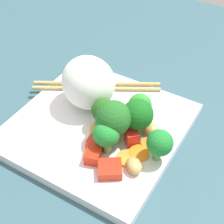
# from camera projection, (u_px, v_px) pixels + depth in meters

# --- Properties ---
(ground_plane) EXTENTS (1.10, 1.10, 0.02)m
(ground_plane) POSITION_uv_depth(u_px,v_px,m) (98.00, 134.00, 0.59)
(ground_plane) COLOR #345763
(square_plate) EXTENTS (0.27, 0.27, 0.02)m
(square_plate) POSITION_uv_depth(u_px,v_px,m) (98.00, 127.00, 0.58)
(square_plate) COLOR white
(square_plate) RESTS_ON ground_plane
(rice_mound) EXTENTS (0.12, 0.12, 0.09)m
(rice_mound) POSITION_uv_depth(u_px,v_px,m) (88.00, 83.00, 0.58)
(rice_mound) COLOR white
(rice_mound) RESTS_ON square_plate
(broccoli_floret_0) EXTENTS (0.05, 0.05, 0.08)m
(broccoli_floret_0) POSITION_uv_depth(u_px,v_px,m) (113.00, 119.00, 0.52)
(broccoli_floret_0) COLOR #7DC054
(broccoli_floret_0) RESTS_ON square_plate
(broccoli_floret_1) EXTENTS (0.04, 0.04, 0.05)m
(broccoli_floret_1) POSITION_uv_depth(u_px,v_px,m) (160.00, 143.00, 0.50)
(broccoli_floret_1) COLOR #5A984C
(broccoli_floret_1) RESTS_ON square_plate
(broccoli_floret_2) EXTENTS (0.04, 0.04, 0.05)m
(broccoli_floret_2) POSITION_uv_depth(u_px,v_px,m) (105.00, 109.00, 0.55)
(broccoli_floret_2) COLOR #5DA047
(broccoli_floret_2) RESTS_ON square_plate
(broccoli_floret_3) EXTENTS (0.04, 0.04, 0.06)m
(broccoli_floret_3) POSITION_uv_depth(u_px,v_px,m) (140.00, 107.00, 0.55)
(broccoli_floret_3) COLOR #649B3C
(broccoli_floret_3) RESTS_ON square_plate
(broccoli_floret_4) EXTENTS (0.04, 0.04, 0.05)m
(broccoli_floret_4) POSITION_uv_depth(u_px,v_px,m) (106.00, 134.00, 0.51)
(broccoli_floret_4) COLOR #70A154
(broccoli_floret_4) RESTS_ON square_plate
(broccoli_floret_5) EXTENTS (0.05, 0.05, 0.07)m
(broccoli_floret_5) POSITION_uv_depth(u_px,v_px,m) (138.00, 115.00, 0.53)
(broccoli_floret_5) COLOR #62AD52
(broccoli_floret_5) RESTS_ON square_plate
(carrot_slice_0) EXTENTS (0.04, 0.04, 0.01)m
(carrot_slice_0) POSITION_uv_depth(u_px,v_px,m) (122.00, 125.00, 0.57)
(carrot_slice_0) COLOR orange
(carrot_slice_0) RESTS_ON square_plate
(carrot_slice_1) EXTENTS (0.02, 0.02, 0.01)m
(carrot_slice_1) POSITION_uv_depth(u_px,v_px,m) (146.00, 144.00, 0.54)
(carrot_slice_1) COLOR orange
(carrot_slice_1) RESTS_ON square_plate
(carrot_slice_2) EXTENTS (0.04, 0.04, 0.01)m
(carrot_slice_2) POSITION_uv_depth(u_px,v_px,m) (126.00, 158.00, 0.52)
(carrot_slice_2) COLOR orange
(carrot_slice_2) RESTS_ON square_plate
(carrot_slice_3) EXTENTS (0.04, 0.04, 0.01)m
(carrot_slice_3) POSITION_uv_depth(u_px,v_px,m) (139.00, 153.00, 0.52)
(carrot_slice_3) COLOR orange
(carrot_slice_3) RESTS_ON square_plate
(pepper_chunk_0) EXTENTS (0.03, 0.03, 0.02)m
(pepper_chunk_0) POSITION_uv_depth(u_px,v_px,m) (93.00, 155.00, 0.51)
(pepper_chunk_0) COLOR red
(pepper_chunk_0) RESTS_ON square_plate
(pepper_chunk_1) EXTENTS (0.03, 0.03, 0.02)m
(pepper_chunk_1) POSITION_uv_depth(u_px,v_px,m) (132.00, 137.00, 0.53)
(pepper_chunk_1) COLOR red
(pepper_chunk_1) RESTS_ON square_plate
(pepper_chunk_2) EXTENTS (0.03, 0.02, 0.02)m
(pepper_chunk_2) POSITION_uv_depth(u_px,v_px,m) (95.00, 144.00, 0.53)
(pepper_chunk_2) COLOR red
(pepper_chunk_2) RESTS_ON square_plate
(pepper_chunk_3) EXTENTS (0.05, 0.04, 0.01)m
(pepper_chunk_3) POSITION_uv_depth(u_px,v_px,m) (110.00, 169.00, 0.49)
(pepper_chunk_3) COLOR red
(pepper_chunk_3) RESTS_ON square_plate
(chicken_piece_0) EXTENTS (0.03, 0.03, 0.02)m
(chicken_piece_0) POSITION_uv_depth(u_px,v_px,m) (150.00, 129.00, 0.55)
(chicken_piece_0) COLOR tan
(chicken_piece_0) RESTS_ON square_plate
(chicken_piece_1) EXTENTS (0.03, 0.04, 0.02)m
(chicken_piece_1) POSITION_uv_depth(u_px,v_px,m) (99.00, 129.00, 0.55)
(chicken_piece_1) COLOR #AE8848
(chicken_piece_1) RESTS_ON square_plate
(chicken_piece_2) EXTENTS (0.04, 0.04, 0.02)m
(chicken_piece_2) POSITION_uv_depth(u_px,v_px,m) (134.00, 166.00, 0.50)
(chicken_piece_2) COLOR tan
(chicken_piece_2) RESTS_ON square_plate
(chopstick_pair) EXTENTS (0.21, 0.14, 0.01)m
(chopstick_pair) POSITION_uv_depth(u_px,v_px,m) (97.00, 86.00, 0.64)
(chopstick_pair) COLOR tan
(chopstick_pair) RESTS_ON square_plate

